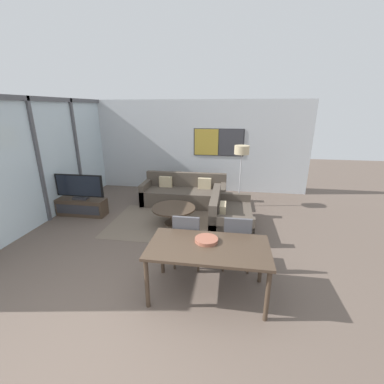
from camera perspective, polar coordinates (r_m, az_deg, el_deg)
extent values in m
plane|color=brown|center=(3.52, -16.91, -29.61)|extent=(24.00, 24.00, 0.00)
cube|color=silver|center=(8.18, 0.13, 10.08)|extent=(7.09, 0.06, 2.80)
cube|color=#2D2D33|center=(8.04, 5.92, 10.92)|extent=(1.54, 0.01, 0.83)
cube|color=#B29333|center=(8.07, 3.21, 11.01)|extent=(0.73, 0.02, 0.79)
cube|color=#38383D|center=(8.03, 8.64, 10.80)|extent=(0.73, 0.02, 0.79)
cube|color=silver|center=(6.70, -31.07, 5.64)|extent=(0.02, 5.94, 2.80)
cube|color=#515156|center=(6.58, -32.85, 17.13)|extent=(0.07, 5.94, 0.10)
cube|color=#515156|center=(6.68, -30.87, 5.64)|extent=(0.07, 0.08, 2.80)
cube|color=#515156|center=(7.86, -24.16, 8.17)|extent=(0.07, 0.08, 2.80)
cube|color=#706051|center=(6.03, -4.03, -6.92)|extent=(2.93, 1.92, 0.01)
cube|color=#423326|center=(6.98, -23.23, -3.03)|extent=(1.21, 0.39, 0.42)
cube|color=#2D2D33|center=(6.82, -24.09, -3.62)|extent=(1.11, 0.01, 0.23)
cube|color=#2D2D33|center=(6.90, -23.47, -1.22)|extent=(0.36, 0.20, 0.05)
cube|color=#2D2D33|center=(6.88, -23.54, -0.71)|extent=(0.06, 0.03, 0.08)
cube|color=black|center=(6.81, -23.81, 1.32)|extent=(1.21, 0.04, 0.55)
cube|color=black|center=(6.79, -23.91, 1.27)|extent=(1.13, 0.01, 0.50)
cube|color=#51473D|center=(7.11, -1.81, -1.08)|extent=(2.29, 0.88, 0.42)
cube|color=#51473D|center=(7.39, -1.32, 1.29)|extent=(2.29, 0.16, 0.82)
cube|color=#51473D|center=(7.35, -10.08, 0.02)|extent=(0.14, 0.88, 0.60)
cube|color=#51473D|center=(6.97, 6.89, -0.82)|extent=(0.14, 0.88, 0.60)
cube|color=#C6B289|center=(7.29, -5.86, 2.28)|extent=(0.36, 0.12, 0.30)
cube|color=#C6B289|center=(7.10, 2.82, 1.91)|extent=(0.36, 0.12, 0.30)
cube|color=#51473D|center=(5.73, 8.68, -6.21)|extent=(0.88, 1.55, 0.42)
cube|color=#51473D|center=(5.66, 5.12, -4.20)|extent=(0.16, 1.55, 0.82)
cube|color=#51473D|center=(5.06, 8.65, -8.56)|extent=(0.88, 0.14, 0.60)
cube|color=#51473D|center=(6.35, 8.78, -2.87)|extent=(0.88, 0.14, 0.60)
cube|color=#C6B289|center=(5.27, 6.86, -4.11)|extent=(0.12, 0.36, 0.30)
cylinder|color=#423326|center=(6.02, -4.03, -6.83)|extent=(0.45, 0.45, 0.03)
cylinder|color=#423326|center=(5.96, -4.07, -5.39)|extent=(0.18, 0.18, 0.36)
cylinder|color=#423326|center=(5.88, -4.11, -3.60)|extent=(0.99, 0.99, 0.04)
cube|color=#423326|center=(3.58, 3.68, -12.18)|extent=(1.66, 0.89, 0.04)
cylinder|color=#423326|center=(3.63, -9.98, -19.40)|extent=(0.06, 0.06, 0.73)
cylinder|color=#423326|center=(3.52, 16.40, -21.29)|extent=(0.06, 0.06, 0.73)
cylinder|color=#423326|center=(4.23, -6.64, -13.23)|extent=(0.06, 0.06, 0.73)
cylinder|color=#423326|center=(4.14, 15.11, -14.58)|extent=(0.06, 0.06, 0.73)
cube|color=#4C4C51|center=(4.39, -0.84, -10.73)|extent=(0.46, 0.46, 0.06)
cube|color=#4C4C51|center=(4.08, -1.34, -8.72)|extent=(0.42, 0.05, 0.49)
cylinder|color=#423326|center=(4.38, -3.94, -14.44)|extent=(0.04, 0.04, 0.41)
cylinder|color=#423326|center=(4.32, 1.43, -14.91)|extent=(0.04, 0.04, 0.41)
cylinder|color=#423326|center=(4.71, -2.86, -11.85)|extent=(0.04, 0.04, 0.41)
cylinder|color=#423326|center=(4.66, 2.08, -12.24)|extent=(0.04, 0.04, 0.41)
cube|color=#4C4C51|center=(4.40, 9.84, -10.97)|extent=(0.46, 0.46, 0.06)
cube|color=#4C4C51|center=(4.09, 10.08, -8.99)|extent=(0.42, 0.05, 0.49)
cylinder|color=#423326|center=(4.35, 6.97, -14.81)|extent=(0.04, 0.04, 0.41)
cylinder|color=#423326|center=(4.36, 12.42, -15.03)|extent=(0.04, 0.04, 0.41)
cylinder|color=#423326|center=(4.69, 7.16, -12.16)|extent=(0.04, 0.04, 0.41)
cylinder|color=#423326|center=(4.70, 12.15, -12.37)|extent=(0.04, 0.04, 0.41)
cylinder|color=#995642|center=(3.67, 3.23, -10.57)|extent=(0.33, 0.33, 0.05)
torus|color=#995642|center=(3.66, 3.23, -10.33)|extent=(0.33, 0.33, 0.02)
cylinder|color=#2D2D33|center=(7.15, 10.28, -2.95)|extent=(0.28, 0.28, 0.02)
cylinder|color=#B7B7BC|center=(6.93, 10.61, 2.55)|extent=(0.03, 0.03, 1.40)
cylinder|color=#C6B289|center=(6.76, 11.01, 9.18)|extent=(0.38, 0.38, 0.22)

